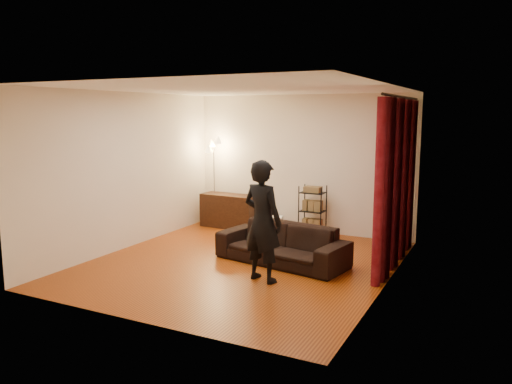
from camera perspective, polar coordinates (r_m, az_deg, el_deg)
The scene contains 14 objects.
floor at distance 7.95m, azimuth -1.63°, elevation -8.11°, with size 5.00×5.00×0.00m, color #98440F.
ceiling at distance 7.61m, azimuth -1.72°, elevation 11.72°, with size 5.00×5.00×0.00m, color white.
wall_back at distance 9.92m, azimuth 5.20°, elevation 3.24°, with size 5.00×5.00×0.00m, color silver.
wall_front at distance 5.61m, azimuth -13.87°, elevation -1.39°, with size 5.00×5.00×0.00m, color silver.
wall_left at distance 8.94m, azimuth -14.49°, elevation 2.37°, with size 5.00×5.00×0.00m, color silver.
wall_right at distance 6.89m, azimuth 15.03°, elevation 0.45°, with size 5.00×5.00×0.00m, color silver.
curtain_rod at distance 7.95m, azimuth 16.36°, elevation 10.39°, with size 0.04×0.04×2.65m, color black.
curtain at distance 8.02m, azimuth 15.81°, elevation 1.04°, with size 0.22×2.65×2.55m, color maroon, non-canonical shape.
sofa at distance 7.89m, azimuth 2.97°, elevation -5.94°, with size 2.09×0.82×0.61m, color black.
person at distance 6.93m, azimuth 0.75°, elevation -3.35°, with size 0.63×0.41×1.71m, color black.
media_cabinet at distance 10.32m, azimuth -3.08°, elevation -2.16°, with size 1.18×0.44×0.69m, color #331B0D.
storage_boxes at distance 9.98m, azimuth 1.94°, elevation -3.64°, with size 0.38×0.30×0.31m, color silver, non-canonical shape.
wire_shelf at distance 9.58m, azimuth 6.47°, elevation -2.18°, with size 0.45×0.31×0.98m, color black, non-canonical shape.
floor_lamp at distance 10.48m, azimuth -4.81°, elevation 1.10°, with size 0.33×0.33×1.81m, color silver, non-canonical shape.
Camera 1 is at (3.60, -6.69, 2.33)m, focal length 35.00 mm.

